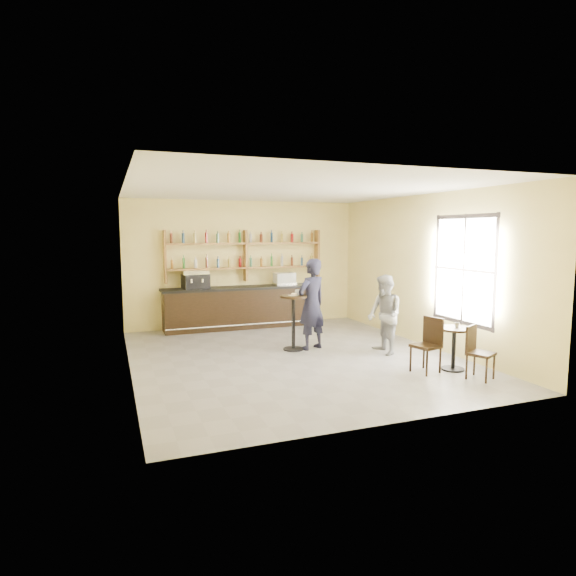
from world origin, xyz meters
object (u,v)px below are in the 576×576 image
object	(u,v)px
man_main	(312,304)
patron_second	(385,315)
pastry_case	(284,279)
chair_west	(426,345)
chair_south	(481,353)
espresso_machine	(196,280)
pedestal_table	(293,323)
bar_counter	(239,307)
cafe_table	(454,349)

from	to	relation	value
man_main	patron_second	xyz separation A→B (m)	(1.19, -0.88, -0.15)
pastry_case	patron_second	bearing A→B (deg)	-77.32
pastry_case	chair_west	bearing A→B (deg)	-80.77
chair_south	patron_second	xyz separation A→B (m)	(-0.59, 1.99, 0.35)
espresso_machine	pedestal_table	distance (m)	3.12
patron_second	man_main	bearing A→B (deg)	-123.94
bar_counter	cafe_table	world-z (taller)	bar_counter
man_main	cafe_table	xyz separation A→B (m)	(1.73, -2.27, -0.56)
pedestal_table	chair_west	distance (m)	2.76
chair_west	patron_second	size ratio (longest dim) A/B	0.60
bar_counter	man_main	xyz separation A→B (m)	(0.82, -2.69, 0.42)
espresso_machine	pastry_case	size ratio (longest dim) A/B	1.17
espresso_machine	man_main	size ratio (longest dim) A/B	0.33
espresso_machine	pastry_case	distance (m)	2.30
cafe_table	chair_south	size ratio (longest dim) A/B	0.86
bar_counter	pastry_case	bearing A→B (deg)	0.00
pedestal_table	chair_west	bearing A→B (deg)	-55.68
chair_west	chair_south	bearing A→B (deg)	28.23
bar_counter	patron_second	distance (m)	4.10
bar_counter	chair_south	world-z (taller)	bar_counter
espresso_machine	chair_west	xyz separation A→B (m)	(3.09, -4.91, -0.79)
espresso_machine	chair_west	world-z (taller)	espresso_machine
espresso_machine	cafe_table	world-z (taller)	espresso_machine
cafe_table	chair_west	world-z (taller)	chair_west
cafe_table	chair_south	bearing A→B (deg)	-85.24
espresso_machine	chair_south	bearing A→B (deg)	-65.30
bar_counter	chair_south	size ratio (longest dim) A/B	4.37
pedestal_table	cafe_table	world-z (taller)	pedestal_table
pedestal_table	patron_second	distance (m)	1.84
pedestal_table	chair_south	bearing A→B (deg)	-53.65
espresso_machine	pastry_case	bearing A→B (deg)	-8.86
man_main	cafe_table	bearing A→B (deg)	107.12
pastry_case	man_main	world-z (taller)	man_main
espresso_machine	pedestal_table	xyz separation A→B (m)	(1.53, -2.63, -0.70)
chair_south	bar_counter	bearing A→B (deg)	88.44
espresso_machine	cafe_table	distance (m)	6.22
pedestal_table	patron_second	world-z (taller)	patron_second
chair_west	chair_south	distance (m)	0.89
espresso_machine	patron_second	size ratio (longest dim) A/B	0.39
man_main	pedestal_table	bearing A→B (deg)	-29.28
espresso_machine	cafe_table	size ratio (longest dim) A/B	0.82
espresso_machine	patron_second	world-z (taller)	patron_second
pastry_case	patron_second	world-z (taller)	patron_second
cafe_table	chair_south	xyz separation A→B (m)	(0.05, -0.60, 0.06)
espresso_machine	pastry_case	world-z (taller)	espresso_machine
bar_counter	pastry_case	xyz separation A→B (m)	(1.21, 0.00, 0.68)
pedestal_table	man_main	bearing A→B (deg)	-9.08
pastry_case	chair_south	distance (m)	5.78
chair_south	cafe_table	bearing A→B (deg)	68.14
pastry_case	man_main	xyz separation A→B (m)	(-0.39, -2.69, -0.26)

